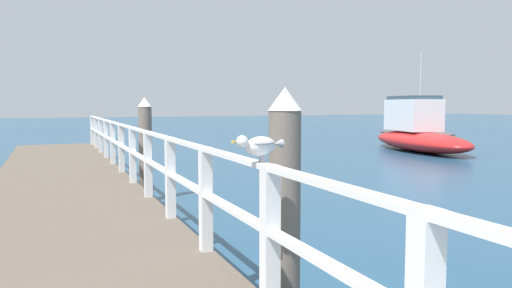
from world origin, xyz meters
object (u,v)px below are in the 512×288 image
object	(u,v)px
boat_1	(415,132)
boat_2	(418,132)
seagull_foreground	(260,145)
dock_piling_near	(284,214)
dock_piling_far	(145,149)

from	to	relation	value
boat_1	boat_2	xyz separation A→B (m)	(-6.14, -7.23, 0.49)
seagull_foreground	boat_2	size ratio (longest dim) A/B	0.07
dock_piling_near	boat_2	world-z (taller)	boat_2
dock_piling_near	seagull_foreground	xyz separation A→B (m)	(-0.39, -0.35, 0.64)
dock_piling_far	seagull_foreground	world-z (taller)	dock_piling_far
dock_piling_far	seagull_foreground	xyz separation A→B (m)	(-0.39, -6.98, 0.64)
seagull_foreground	boat_1	bearing A→B (deg)	-58.17
boat_1	dock_piling_far	bearing A→B (deg)	16.20
dock_piling_near	seagull_foreground	bearing A→B (deg)	-137.57
dock_piling_far	boat_1	world-z (taller)	boat_1
dock_piling_far	boat_2	distance (m)	14.73
dock_piling_near	boat_1	world-z (taller)	boat_1
dock_piling_near	boat_1	distance (m)	28.15
boat_2	boat_1	bearing A→B (deg)	61.67
boat_2	dock_piling_near	bearing A→B (deg)	-122.82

